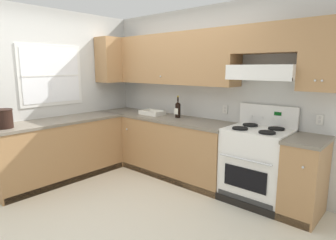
{
  "coord_description": "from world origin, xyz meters",
  "views": [
    {
      "loc": [
        2.7,
        -2.02,
        1.67
      ],
      "look_at": [
        0.3,
        0.7,
        1.0
      ],
      "focal_mm": 30.33,
      "sensor_mm": 36.0,
      "label": 1
    }
  ],
  "objects": [
    {
      "name": "bowl",
      "position": [
        -0.54,
        1.26,
        0.93
      ],
      "size": [
        0.39,
        0.25,
        0.07
      ],
      "color": "white",
      "rests_on": "counter_back_run"
    },
    {
      "name": "stove",
      "position": [
        1.28,
        1.25,
        0.48
      ],
      "size": [
        0.76,
        0.62,
        1.2
      ],
      "color": "white",
      "rests_on": "ground_plane"
    },
    {
      "name": "wall_back",
      "position": [
        0.39,
        1.53,
        1.48
      ],
      "size": [
        4.68,
        0.57,
        2.55
      ],
      "color": "silver",
      "rests_on": "ground_plane"
    },
    {
      "name": "counter_left_run",
      "position": [
        -1.24,
        -0.0,
        0.45
      ],
      "size": [
        0.63,
        1.91,
        0.91
      ],
      "color": "#A87A4C",
      "rests_on": "ground_plane"
    },
    {
      "name": "bucket",
      "position": [
        -1.21,
        -0.75,
        1.04
      ],
      "size": [
        0.24,
        0.24,
        0.24
      ],
      "color": "black",
      "rests_on": "counter_left_run"
    },
    {
      "name": "wine_bottle",
      "position": [
        -0.05,
        1.33,
        1.04
      ],
      "size": [
        0.08,
        0.08,
        0.34
      ],
      "color": "black",
      "rests_on": "counter_back_run"
    },
    {
      "name": "counter_back_run",
      "position": [
        -0.02,
        1.24,
        0.45
      ],
      "size": [
        3.6,
        0.65,
        0.91
      ],
      "color": "#A87A4C",
      "rests_on": "ground_plane"
    },
    {
      "name": "ground_plane",
      "position": [
        0.0,
        0.0,
        0.0
      ],
      "size": [
        7.04,
        7.04,
        0.0
      ],
      "primitive_type": "plane",
      "color": "beige"
    },
    {
      "name": "wall_left",
      "position": [
        -1.59,
        0.23,
        1.34
      ],
      "size": [
        0.47,
        4.0,
        2.55
      ],
      "color": "silver",
      "rests_on": "ground_plane"
    }
  ]
}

